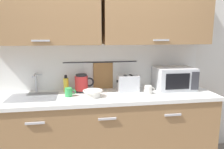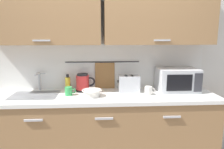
% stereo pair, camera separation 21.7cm
% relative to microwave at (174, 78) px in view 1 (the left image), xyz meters
% --- Properties ---
extents(counter_unit, '(2.53, 0.64, 0.90)m').
position_rel_microwave_xyz_m(counter_unit, '(-0.89, -0.11, -0.58)').
color(counter_unit, '#997047').
rests_on(counter_unit, ground).
extents(back_wall_assembly, '(3.70, 0.41, 2.50)m').
position_rel_microwave_xyz_m(back_wall_assembly, '(-0.88, 0.12, 0.49)').
color(back_wall_assembly, silver).
rests_on(back_wall_assembly, ground).
extents(sink_faucet, '(0.09, 0.17, 0.22)m').
position_rel_microwave_xyz_m(sink_faucet, '(-1.64, 0.12, 0.01)').
color(sink_faucet, '#B2B5BA').
rests_on(sink_faucet, counter_unit).
extents(microwave, '(0.46, 0.35, 0.27)m').
position_rel_microwave_xyz_m(microwave, '(0.00, 0.00, 0.00)').
color(microwave, silver).
rests_on(microwave, counter_unit).
extents(electric_kettle, '(0.23, 0.16, 0.21)m').
position_rel_microwave_xyz_m(electric_kettle, '(-1.11, 0.06, -0.03)').
color(electric_kettle, black).
rests_on(electric_kettle, counter_unit).
extents(dish_soap_bottle, '(0.06, 0.06, 0.20)m').
position_rel_microwave_xyz_m(dish_soap_bottle, '(-1.30, 0.09, -0.05)').
color(dish_soap_bottle, yellow).
rests_on(dish_soap_bottle, counter_unit).
extents(mug_near_sink, '(0.12, 0.08, 0.09)m').
position_rel_microwave_xyz_m(mug_near_sink, '(-1.26, -0.12, -0.09)').
color(mug_near_sink, green).
rests_on(mug_near_sink, counter_unit).
extents(mixing_bowl, '(0.21, 0.21, 0.08)m').
position_rel_microwave_xyz_m(mixing_bowl, '(-1.00, -0.18, -0.09)').
color(mixing_bowl, silver).
rests_on(mixing_bowl, counter_unit).
extents(toaster, '(0.26, 0.17, 0.19)m').
position_rel_microwave_xyz_m(toaster, '(-0.58, -0.00, -0.04)').
color(toaster, '#B7BABF').
rests_on(toaster, counter_unit).
extents(mug_by_kettle, '(0.12, 0.08, 0.09)m').
position_rel_microwave_xyz_m(mug_by_kettle, '(-0.37, -0.15, -0.09)').
color(mug_by_kettle, silver).
rests_on(mug_by_kettle, counter_unit).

